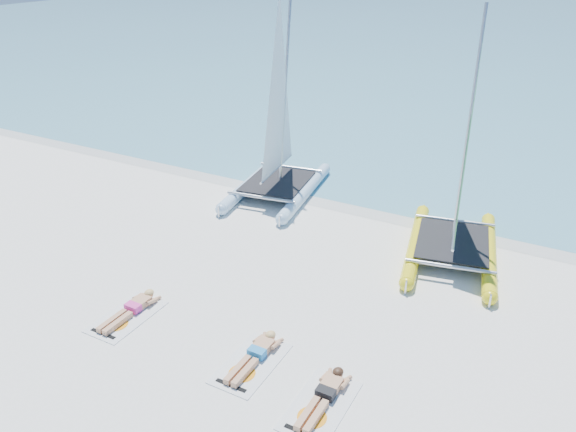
# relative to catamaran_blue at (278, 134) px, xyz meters

# --- Properties ---
(ground) EXTENTS (140.00, 140.00, 0.00)m
(ground) POSITION_rel_catamaran_blue_xyz_m (3.48, -5.30, -2.10)
(ground) COLOR white
(ground) RESTS_ON ground
(sea) EXTENTS (140.00, 115.00, 0.01)m
(sea) POSITION_rel_catamaran_blue_xyz_m (3.48, 57.70, -2.10)
(sea) COLOR #75BAC4
(sea) RESTS_ON ground
(wet_sand_strip) EXTENTS (140.00, 1.40, 0.01)m
(wet_sand_strip) POSITION_rel_catamaran_blue_xyz_m (3.48, 0.20, -2.10)
(wet_sand_strip) COLOR silver
(wet_sand_strip) RESTS_ON ground
(catamaran_blue) EXTENTS (3.20, 5.47, 7.05)m
(catamaran_blue) POSITION_rel_catamaran_blue_xyz_m (0.00, 0.00, 0.00)
(catamaran_blue) COLOR #BFE9FB
(catamaran_blue) RESTS_ON ground
(catamaran_yellow) EXTENTS (3.31, 5.47, 6.79)m
(catamaran_yellow) POSITION_rel_catamaran_blue_xyz_m (6.35, -1.04, 0.03)
(catamaran_yellow) COLOR yellow
(catamaran_yellow) RESTS_ON ground
(towel_a) EXTENTS (1.00, 1.85, 0.02)m
(towel_a) POSITION_rel_catamaran_blue_xyz_m (0.50, -8.12, -2.09)
(towel_a) COLOR white
(towel_a) RESTS_ON ground
(sunbather_a) EXTENTS (0.37, 1.73, 0.26)m
(sunbather_a) POSITION_rel_catamaran_blue_xyz_m (0.50, -7.93, -1.99)
(sunbather_a) COLOR tan
(sunbather_a) RESTS_ON towel_a
(towel_b) EXTENTS (1.00, 1.85, 0.02)m
(towel_b) POSITION_rel_catamaran_blue_xyz_m (3.93, -8.11, -2.09)
(towel_b) COLOR white
(towel_b) RESTS_ON ground
(sunbather_b) EXTENTS (0.37, 1.73, 0.26)m
(sunbather_b) POSITION_rel_catamaran_blue_xyz_m (3.93, -7.92, -1.99)
(sunbather_b) COLOR tan
(sunbather_b) RESTS_ON towel_b
(towel_c) EXTENTS (1.00, 1.85, 0.02)m
(towel_c) POSITION_rel_catamaran_blue_xyz_m (5.71, -8.48, -2.09)
(towel_c) COLOR white
(towel_c) RESTS_ON ground
(sunbather_c) EXTENTS (0.37, 1.73, 0.26)m
(sunbather_c) POSITION_rel_catamaran_blue_xyz_m (5.71, -8.29, -1.99)
(sunbather_c) COLOR tan
(sunbather_c) RESTS_ON towel_c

